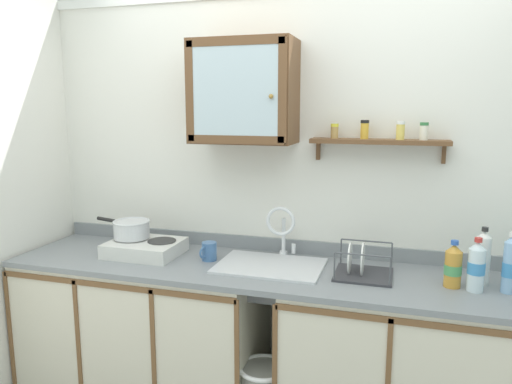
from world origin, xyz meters
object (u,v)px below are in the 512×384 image
object	(u,v)px
bottle_opaque_white_2	(483,259)
mug	(209,251)
wall_cabinet	(244,92)
bottle_water_blue_1	(510,266)
bottle_juice_amber_3	(453,266)
saucepan	(131,229)
hot_plate_stove	(145,248)
dish_rack	(361,269)
bottle_water_clear_0	(476,267)
sink	(271,271)

from	to	relation	value
bottle_opaque_white_2	mug	world-z (taller)	bottle_opaque_white_2
bottle_opaque_white_2	wall_cabinet	world-z (taller)	wall_cabinet
bottle_water_blue_1	wall_cabinet	size ratio (longest dim) A/B	0.51
bottle_water_blue_1	bottle_juice_amber_3	size ratio (longest dim) A/B	1.26
bottle_juice_amber_3	saucepan	bearing A→B (deg)	178.21
bottle_water_blue_1	hot_plate_stove	bearing A→B (deg)	178.96
hot_plate_stove	bottle_opaque_white_2	size ratio (longest dim) A/B	1.43
hot_plate_stove	bottle_water_blue_1	distance (m)	1.91
wall_cabinet	saucepan	bearing A→B (deg)	-169.57
hot_plate_stove	mug	distance (m)	0.40
dish_rack	bottle_water_blue_1	bearing A→B (deg)	-3.09
bottle_opaque_white_2	dish_rack	world-z (taller)	bottle_opaque_white_2
saucepan	bottle_juice_amber_3	xyz separation A→B (m)	(1.77, -0.06, -0.04)
bottle_water_clear_0	dish_rack	distance (m)	0.54
hot_plate_stove	bottle_juice_amber_3	bearing A→B (deg)	-1.03
bottle_water_clear_0	bottle_opaque_white_2	distance (m)	0.11
bottle_water_clear_0	dish_rack	xyz separation A→B (m)	(-0.53, 0.06, -0.08)
saucepan	dish_rack	world-z (taller)	saucepan
bottle_opaque_white_2	wall_cabinet	bearing A→B (deg)	175.36
mug	bottle_water_blue_1	bearing A→B (deg)	-1.66
bottle_water_blue_1	wall_cabinet	xyz separation A→B (m)	(-1.35, 0.18, 0.80)
sink	bottle_water_clear_0	xyz separation A→B (m)	(1.01, -0.07, 0.15)
bottle_opaque_white_2	dish_rack	distance (m)	0.58
sink	bottle_opaque_white_2	world-z (taller)	sink
sink	bottle_water_blue_1	size ratio (longest dim) A/B	1.96
bottle_opaque_white_2	wall_cabinet	size ratio (longest dim) A/B	0.50
saucepan	bottle_opaque_white_2	distance (m)	1.90
hot_plate_stove	bottle_water_blue_1	bearing A→B (deg)	-1.04
bottle_opaque_white_2	dish_rack	bearing A→B (deg)	-175.46
bottle_water_clear_0	wall_cabinet	xyz separation A→B (m)	(-1.20, 0.20, 0.81)
hot_plate_stove	wall_cabinet	bearing A→B (deg)	14.72
bottle_water_clear_0	dish_rack	world-z (taller)	bottle_water_clear_0
bottle_juice_amber_3	wall_cabinet	size ratio (longest dim) A/B	0.40
bottle_water_clear_0	bottle_water_blue_1	xyz separation A→B (m)	(0.14, 0.02, 0.01)
wall_cabinet	hot_plate_stove	bearing A→B (deg)	-165.28
hot_plate_stove	bottle_juice_amber_3	distance (m)	1.67
hot_plate_stove	saucepan	distance (m)	0.15
bottle_opaque_white_2	wall_cabinet	distance (m)	1.48
bottle_opaque_white_2	bottle_water_blue_1	bearing A→B (deg)	-38.22
bottle_water_clear_0	mug	size ratio (longest dim) A/B	2.10
saucepan	bottle_opaque_white_2	bearing A→B (deg)	0.64
saucepan	bottle_opaque_white_2	xyz separation A→B (m)	(1.90, 0.02, -0.01)
dish_rack	mug	world-z (taller)	dish_rack
mug	wall_cabinet	size ratio (longest dim) A/B	0.22
dish_rack	bottle_juice_amber_3	bearing A→B (deg)	-4.21
sink	mug	size ratio (longest dim) A/B	4.61
bottle_water_clear_0	bottle_water_blue_1	world-z (taller)	bottle_water_blue_1
bottle_juice_amber_3	mug	bearing A→B (deg)	178.23
saucepan	bottle_water_blue_1	size ratio (longest dim) A/B	1.35
saucepan	bottle_juice_amber_3	distance (m)	1.77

